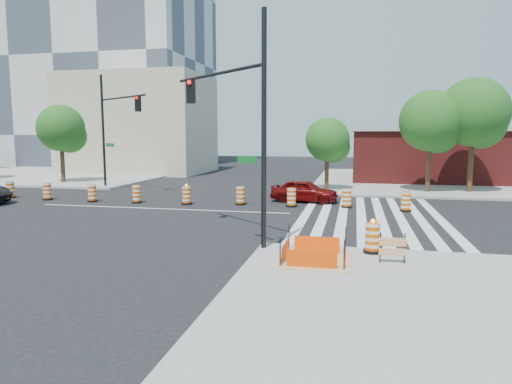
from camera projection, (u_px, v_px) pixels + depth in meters
ground at (160, 209)px, 24.40m from camera, size 120.00×120.00×0.00m
sidewalk_ne at (451, 181)px, 38.06m from camera, size 22.00×22.00×0.15m
sidewalk_nw at (67, 174)px, 45.62m from camera, size 22.00×22.00×0.15m
crosswalk_east at (371, 216)px, 22.10m from camera, size 6.75×13.50×0.01m
lane_centerline at (160, 209)px, 24.40m from camera, size 14.00×0.12×0.01m
excavation_pit at (314, 259)px, 13.75m from camera, size 2.20×2.20×0.90m
brick_storefront at (452, 154)px, 37.78m from camera, size 16.50×8.50×4.60m
beige_midrise at (139, 124)px, 47.63m from camera, size 14.00×10.00×10.00m
red_coupe at (304, 191)px, 26.76m from camera, size 4.06×1.97×1.34m
signal_pole_se at (236, 111)px, 16.14m from camera, size 4.50×4.01×7.80m
signal_pole_nw at (114, 120)px, 32.19m from camera, size 5.17×3.55×8.12m
pit_drum at (372, 239)px, 14.65m from camera, size 0.57×0.57×1.12m
barricade at (392, 247)px, 13.46m from camera, size 0.78×0.09×0.92m
tree_north_b at (62, 131)px, 36.41m from camera, size 3.74×3.71×6.31m
tree_north_c at (328, 142)px, 31.31m from camera, size 3.05×3.01×5.11m
tree_north_d at (431, 125)px, 30.07m from camera, size 4.03×4.03×6.85m
tree_north_e at (474, 116)px, 29.94m from camera, size 4.50×4.50×7.65m
median_drum_0 at (11, 190)px, 28.51m from camera, size 0.60×0.60×1.02m
median_drum_1 at (47, 192)px, 27.63m from camera, size 0.60×0.60×1.02m
median_drum_2 at (92, 194)px, 26.88m from camera, size 0.60×0.60×1.02m
median_drum_3 at (137, 195)px, 26.40m from camera, size 0.60×0.60×1.02m
median_drum_4 at (187, 196)px, 25.85m from camera, size 0.60×0.60×1.18m
median_drum_5 at (240, 196)px, 25.76m from camera, size 0.60×0.60×1.02m
median_drum_6 at (291, 198)px, 25.00m from camera, size 0.60×0.60×1.02m
median_drum_7 at (347, 199)px, 24.70m from camera, size 0.60×0.60×1.02m
median_drum_8 at (406, 202)px, 23.47m from camera, size 0.60×0.60×1.02m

